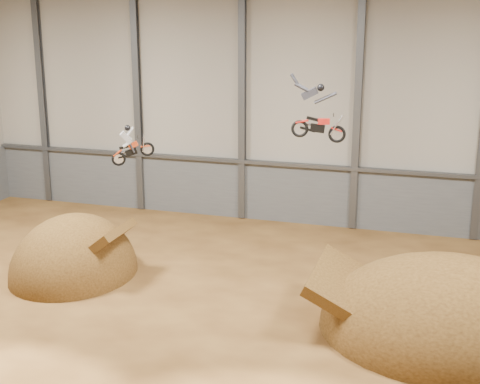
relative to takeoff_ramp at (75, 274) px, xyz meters
name	(u,v)px	position (x,y,z in m)	size (l,w,h in m)	color
floor	(214,335)	(8.43, -3.92, 0.00)	(40.00, 40.00, 0.00)	#513215
back_wall	(299,105)	(8.43, 11.08, 7.00)	(40.00, 0.10, 14.00)	#9F998D
lower_band_back	(297,194)	(8.43, 10.98, 1.75)	(39.80, 0.18, 3.50)	#585C61
steel_rail	(297,165)	(8.43, 10.83, 3.55)	(39.80, 0.35, 0.20)	#47494F
steel_column_0	(42,95)	(-8.24, 10.88, 7.00)	(0.40, 0.36, 13.90)	#47494F
steel_column_1	(137,99)	(-1.57, 10.88, 7.00)	(0.40, 0.36, 13.90)	#47494F
steel_column_2	(242,103)	(5.10, 10.88, 7.00)	(0.40, 0.36, 13.90)	#47494F
steel_column_3	(358,108)	(11.76, 10.88, 7.00)	(0.40, 0.36, 13.90)	#47494F
takeoff_ramp	(75,274)	(0.00, 0.00, 0.00)	(5.81, 6.70, 5.81)	#3F270F
landing_ramp	(448,332)	(17.16, -1.02, 0.00)	(10.15, 8.97, 5.85)	#3F270F
fmx_rider_a	(135,141)	(2.97, 0.98, 6.47)	(2.00, 0.76, 1.81)	red
fmx_rider_b	(318,109)	(11.45, 0.50, 8.35)	(2.96, 0.85, 2.54)	red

